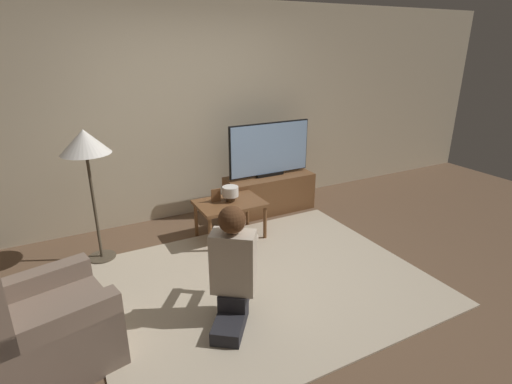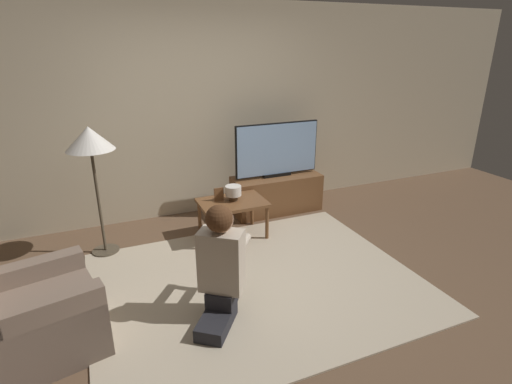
% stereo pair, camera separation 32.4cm
% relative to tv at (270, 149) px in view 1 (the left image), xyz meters
% --- Properties ---
extents(ground_plane, '(10.00, 10.00, 0.00)m').
position_rel_tv_xyz_m(ground_plane, '(-0.91, -1.50, -0.84)').
color(ground_plane, brown).
extents(wall_back, '(10.00, 0.06, 2.60)m').
position_rel_tv_xyz_m(wall_back, '(-0.91, 0.43, 0.46)').
color(wall_back, beige).
rests_on(wall_back, ground_plane).
extents(rug, '(2.95, 2.34, 0.02)m').
position_rel_tv_xyz_m(rug, '(-0.91, -1.50, -0.83)').
color(rug, '#BCAD93').
rests_on(rug, ground_plane).
extents(tv_stand, '(1.16, 0.44, 0.49)m').
position_rel_tv_xyz_m(tv_stand, '(0.00, -0.00, -0.59)').
color(tv_stand, brown).
rests_on(tv_stand, ground_plane).
extents(tv, '(1.12, 0.08, 0.69)m').
position_rel_tv_xyz_m(tv, '(0.00, 0.00, 0.00)').
color(tv, black).
rests_on(tv, tv_stand).
extents(coffee_table, '(0.74, 0.52, 0.44)m').
position_rel_tv_xyz_m(coffee_table, '(-0.79, -0.49, -0.45)').
color(coffee_table, brown).
rests_on(coffee_table, ground_plane).
extents(floor_lamp, '(0.47, 0.47, 1.36)m').
position_rel_tv_xyz_m(floor_lamp, '(-2.17, -0.32, 0.34)').
color(floor_lamp, '#4C4233').
rests_on(floor_lamp, ground_plane).
extents(armchair, '(0.91, 0.86, 0.96)m').
position_rel_tv_xyz_m(armchair, '(-2.70, -1.70, -0.53)').
color(armchair, '#7A6656').
rests_on(armchair, ground_plane).
extents(person_kneeling, '(0.66, 0.77, 0.97)m').
position_rel_tv_xyz_m(person_kneeling, '(-1.36, -1.83, -0.33)').
color(person_kneeling, '#232328').
rests_on(person_kneeling, rug).
extents(picture_frame, '(0.11, 0.01, 0.15)m').
position_rel_tv_xyz_m(picture_frame, '(-0.92, -0.41, -0.32)').
color(picture_frame, brown).
rests_on(picture_frame, coffee_table).
extents(table_lamp, '(0.18, 0.18, 0.17)m').
position_rel_tv_xyz_m(table_lamp, '(-0.77, -0.47, -0.29)').
color(table_lamp, '#4C3823').
rests_on(table_lamp, coffee_table).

